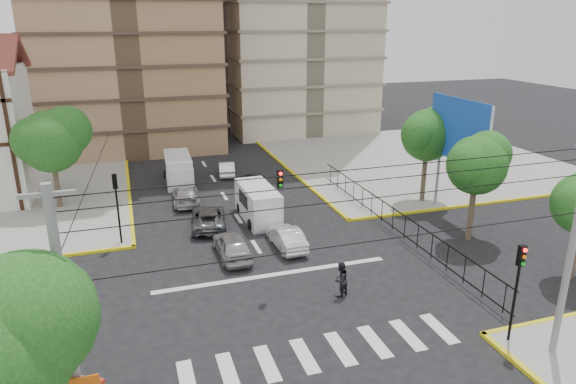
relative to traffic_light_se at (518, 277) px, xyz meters
name	(u,v)px	position (x,y,z in m)	size (l,w,h in m)	color
ground	(280,285)	(-7.80, 7.80, -3.11)	(160.00, 160.00, 0.00)	black
sidewalk_ne	(414,159)	(12.20, 27.80, -3.04)	(26.00, 26.00, 0.15)	gray
crosswalk_stripes	(323,352)	(-7.80, 1.80, -3.11)	(12.00, 2.40, 0.01)	silver
stop_line	(274,275)	(-7.80, 9.00, -3.11)	(13.00, 0.40, 0.01)	silver
park_fence	(392,232)	(1.20, 12.30, -3.11)	(0.10, 22.50, 1.66)	black
billboard	(459,132)	(6.65, 13.80, 2.89)	(0.36, 6.20, 8.10)	slate
tree_park_a	(478,162)	(5.28, 9.81, 1.90)	(4.41, 3.60, 6.83)	#473828
tree_park_c	(429,133)	(6.29, 16.81, 2.22)	(4.65, 3.80, 7.25)	#473828
tree_tudor	(52,138)	(-19.70, 23.81, 2.11)	(5.39, 4.40, 7.43)	#473828
traffic_light_se	(518,277)	(0.00, 0.00, 0.00)	(0.28, 0.22, 4.40)	black
traffic_light_nw	(116,197)	(-15.60, 15.60, 0.00)	(0.28, 0.22, 4.40)	black
traffic_light_hanging	(293,189)	(-7.80, 5.76, 2.79)	(18.00, 9.12, 0.92)	black
utility_pole_sw	(69,331)	(-16.80, -1.20, 1.65)	(1.40, 0.28, 9.00)	slate
utility_pole_se	(572,248)	(1.20, -1.20, 1.65)	(1.40, 0.28, 9.00)	slate
van_right_lane	(259,205)	(-6.52, 16.92, -1.98)	(2.18, 5.22, 2.34)	silver
van_left_lane	(179,170)	(-10.77, 27.25, -1.95)	(2.30, 5.38, 2.39)	silver
car_silver_front_left	(232,245)	(-9.47, 11.87, -2.38)	(1.72, 4.27, 1.46)	#A2A3A7
car_white_front_right	(286,237)	(-6.08, 12.15, -2.45)	(1.41, 4.03, 1.33)	white
car_grey_mid_left	(209,218)	(-10.01, 16.85, -2.46)	(2.16, 4.69, 1.30)	#575A5E
car_silver_rear_left	(186,194)	(-10.85, 22.13, -2.44)	(1.88, 4.62, 1.34)	#B9B9BE
car_darkgrey_mid_right	(256,181)	(-5.08, 23.43, -2.35)	(1.80, 4.47, 1.52)	#252528
car_white_rear_right	(227,168)	(-6.47, 28.38, -2.48)	(1.34, 3.83, 1.26)	white
pedestrian_crosswalk	(341,279)	(-5.27, 5.84, -2.20)	(0.88, 0.69, 1.82)	black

